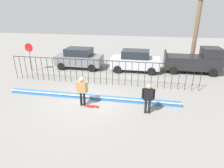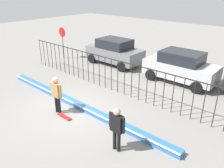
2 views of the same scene
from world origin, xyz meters
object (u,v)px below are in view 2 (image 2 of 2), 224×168
object	(u,v)px
skateboard	(64,116)
stop_sign	(63,39)
parked_car_silver	(181,67)
parked_car_gray	(114,51)
skateboarder	(56,92)
camera_operator	(117,126)

from	to	relation	value
skateboard	stop_sign	size ratio (longest dim) A/B	0.32
skateboard	stop_sign	bearing A→B (deg)	125.47
stop_sign	parked_car_silver	bearing A→B (deg)	10.11
parked_car_gray	stop_sign	size ratio (longest dim) A/B	1.72
stop_sign	parked_car_gray	bearing A→B (deg)	22.20
skateboarder	stop_sign	xyz separation A→B (m)	(-6.75, 5.55, 0.55)
camera_operator	parked_car_silver	distance (m)	7.51
skateboard	stop_sign	distance (m)	9.36
camera_operator	skateboard	bearing A→B (deg)	20.28
skateboard	camera_operator	xyz separation A→B (m)	(3.18, -0.11, 0.96)
stop_sign	camera_operator	bearing A→B (deg)	-28.80
camera_operator	parked_car_silver	bearing A→B (deg)	-58.46
skateboarder	camera_operator	xyz separation A→B (m)	(3.72, -0.21, -0.04)
parked_car_silver	skateboard	bearing A→B (deg)	-103.78
skateboarder	skateboard	bearing A→B (deg)	24.28
skateboarder	skateboard	world-z (taller)	skateboarder
parked_car_gray	parked_car_silver	bearing A→B (deg)	1.02
skateboard	parked_car_gray	bearing A→B (deg)	97.53
parked_car_silver	stop_sign	bearing A→B (deg)	-168.57
camera_operator	stop_sign	size ratio (longest dim) A/B	0.68
camera_operator	parked_car_silver	world-z (taller)	parked_car_silver
skateboarder	camera_operator	bearing A→B (deg)	30.86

